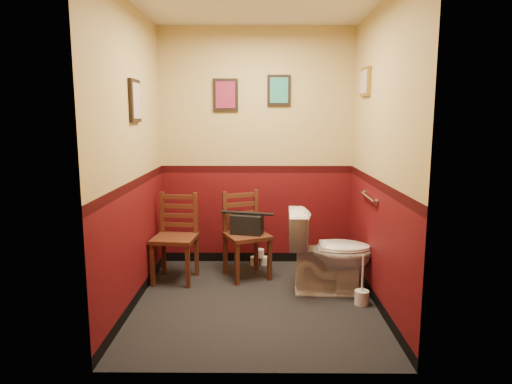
% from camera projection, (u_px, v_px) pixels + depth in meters
% --- Properties ---
extents(floor, '(2.20, 2.40, 0.00)m').
position_uv_depth(floor, '(256.00, 302.00, 4.27)').
color(floor, black).
rests_on(floor, ground).
extents(wall_back, '(2.20, 0.00, 2.70)m').
position_uv_depth(wall_back, '(257.00, 148.00, 5.23)').
color(wall_back, '#4F0B0F').
rests_on(wall_back, ground).
extents(wall_front, '(2.20, 0.00, 2.70)m').
position_uv_depth(wall_front, '(254.00, 175.00, 2.86)').
color(wall_front, '#4F0B0F').
rests_on(wall_front, ground).
extents(wall_left, '(0.00, 2.40, 2.70)m').
position_uv_depth(wall_left, '(132.00, 158.00, 4.05)').
color(wall_left, '#4F0B0F').
rests_on(wall_left, ground).
extents(wall_right, '(0.00, 2.40, 2.70)m').
position_uv_depth(wall_right, '(380.00, 158.00, 4.04)').
color(wall_right, '#4F0B0F').
rests_on(wall_right, ground).
extents(grab_bar, '(0.05, 0.56, 0.06)m').
position_uv_depth(grab_bar, '(368.00, 197.00, 4.35)').
color(grab_bar, silver).
rests_on(grab_bar, wall_right).
extents(framed_print_back_a, '(0.28, 0.04, 0.36)m').
position_uv_depth(framed_print_back_a, '(225.00, 95.00, 5.11)').
color(framed_print_back_a, black).
rests_on(framed_print_back_a, wall_back).
extents(framed_print_back_b, '(0.26, 0.04, 0.34)m').
position_uv_depth(framed_print_back_b, '(279.00, 90.00, 5.10)').
color(framed_print_back_b, black).
rests_on(framed_print_back_b, wall_back).
extents(framed_print_left, '(0.04, 0.30, 0.38)m').
position_uv_depth(framed_print_left, '(135.00, 101.00, 4.07)').
color(framed_print_left, black).
rests_on(framed_print_left, wall_left).
extents(framed_print_right, '(0.04, 0.34, 0.28)m').
position_uv_depth(framed_print_right, '(365.00, 82.00, 4.51)').
color(framed_print_right, olive).
rests_on(framed_print_right, wall_right).
extents(toilet, '(0.84, 0.50, 0.81)m').
position_uv_depth(toilet, '(330.00, 252.00, 4.45)').
color(toilet, white).
rests_on(toilet, floor).
extents(toilet_brush, '(0.13, 0.13, 0.47)m').
position_uv_depth(toilet_brush, '(362.00, 296.00, 4.19)').
color(toilet_brush, silver).
rests_on(toilet_brush, floor).
extents(chair_left, '(0.47, 0.47, 0.92)m').
position_uv_depth(chair_left, '(176.00, 237.00, 4.78)').
color(chair_left, '#562A19').
rests_on(chair_left, floor).
extents(chair_right, '(0.56, 0.56, 0.91)m').
position_uv_depth(chair_right, '(245.00, 235.00, 4.89)').
color(chair_right, '#562A19').
rests_on(chair_right, floor).
extents(handbag, '(0.36, 0.24, 0.24)m').
position_uv_depth(handbag, '(247.00, 224.00, 4.83)').
color(handbag, black).
rests_on(handbag, chair_right).
extents(tp_stack, '(0.22, 0.11, 0.19)m').
position_uv_depth(tp_stack, '(260.00, 258.00, 5.31)').
color(tp_stack, silver).
rests_on(tp_stack, floor).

